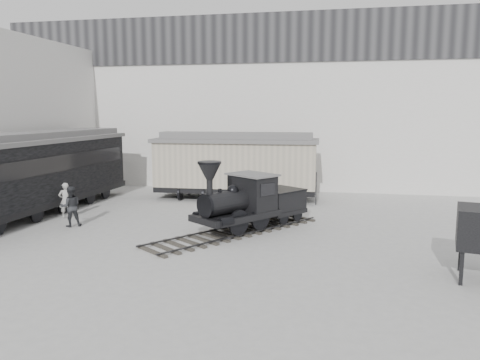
% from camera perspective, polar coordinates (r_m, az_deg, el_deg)
% --- Properties ---
extents(ground, '(90.00, 90.00, 0.00)m').
position_cam_1_polar(ground, '(17.12, -5.77, -8.66)').
color(ground, '#9E9E9B').
extents(north_wall, '(34.00, 2.51, 11.00)m').
position_cam_1_polar(north_wall, '(31.01, 2.30, 9.36)').
color(north_wall, silver).
rests_on(north_wall, ground).
extents(west_pavilion, '(7.00, 12.11, 9.00)m').
position_cam_1_polar(west_pavilion, '(32.10, -25.99, 6.60)').
color(west_pavilion, silver).
rests_on(west_pavilion, ground).
extents(locomotive, '(6.54, 7.94, 3.00)m').
position_cam_1_polar(locomotive, '(19.70, 0.89, -3.04)').
color(locomotive, '#3A3631').
rests_on(locomotive, ground).
extents(boxcar, '(9.45, 3.16, 3.84)m').
position_cam_1_polar(boxcar, '(26.75, -0.54, 1.93)').
color(boxcar, black).
rests_on(boxcar, ground).
extents(passenger_coach, '(3.59, 14.04, 3.72)m').
position_cam_1_polar(passenger_coach, '(24.78, -23.66, 0.82)').
color(passenger_coach, black).
rests_on(passenger_coach, ground).
extents(visitor_a, '(0.73, 0.71, 1.68)m').
position_cam_1_polar(visitor_a, '(23.61, -20.51, -2.33)').
color(visitor_a, '#B8B6B1').
rests_on(visitor_a, ground).
extents(visitor_b, '(1.10, 1.05, 1.79)m').
position_cam_1_polar(visitor_b, '(21.74, -19.94, -3.04)').
color(visitor_b, '#2A2B2E').
rests_on(visitor_b, ground).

